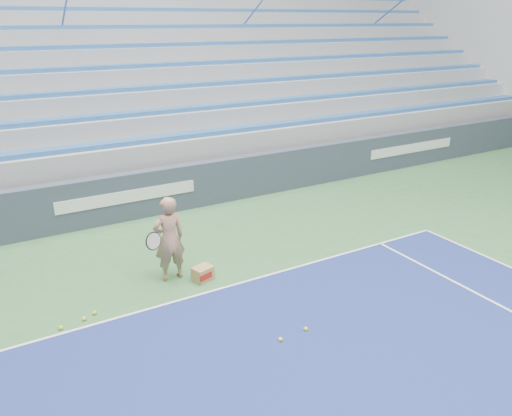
{
  "coord_description": "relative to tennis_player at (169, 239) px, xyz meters",
  "views": [
    {
      "loc": [
        -2.85,
        5.04,
        4.38
      ],
      "look_at": [
        1.42,
        12.38,
        1.15
      ],
      "focal_mm": 35.0,
      "sensor_mm": 36.0,
      "label": 1
    }
  ],
  "objects": [
    {
      "name": "ball_box",
      "position": [
        0.47,
        -0.33,
        -0.65
      ],
      "size": [
        0.4,
        0.35,
        0.26
      ],
      "color": "#A98351",
      "rests_on": "ground"
    },
    {
      "name": "tennis_player",
      "position": [
        0.0,
        0.0,
        0.0
      ],
      "size": [
        0.9,
        0.82,
        1.56
      ],
      "color": "tan",
      "rests_on": "ground"
    },
    {
      "name": "tennis_ball_3",
      "position": [
        -2.02,
        -0.66,
        -0.75
      ],
      "size": [
        0.07,
        0.07,
        0.07
      ],
      "primitive_type": "sphere",
      "color": "#DDEE30",
      "rests_on": "ground"
    },
    {
      "name": "sponsor_barrier",
      "position": [
        0.18,
        3.21,
        -0.23
      ],
      "size": [
        30.0,
        0.32,
        1.1
      ],
      "color": "#353F50",
      "rests_on": "ground"
    },
    {
      "name": "tennis_ball_0",
      "position": [
        0.68,
        -2.57,
        -0.75
      ],
      "size": [
        0.07,
        0.07,
        0.07
      ],
      "primitive_type": "sphere",
      "color": "#DDEE30",
      "rests_on": "ground"
    },
    {
      "name": "tennis_ball_4",
      "position": [
        -1.48,
        -0.5,
        -0.75
      ],
      "size": [
        0.07,
        0.07,
        0.07
      ],
      "primitive_type": "sphere",
      "color": "#DDEE30",
      "rests_on": "ground"
    },
    {
      "name": "tennis_ball_2",
      "position": [
        1.15,
        -2.54,
        -0.75
      ],
      "size": [
        0.07,
        0.07,
        0.07
      ],
      "primitive_type": "sphere",
      "color": "#DDEE30",
      "rests_on": "ground"
    },
    {
      "name": "bleachers",
      "position": [
        0.18,
        8.93,
        1.58
      ],
      "size": [
        31.0,
        9.15,
        7.3
      ],
      "color": "#96999F",
      "rests_on": "ground"
    },
    {
      "name": "tennis_ball_1",
      "position": [
        -1.66,
        -0.59,
        -0.75
      ],
      "size": [
        0.07,
        0.07,
        0.07
      ],
      "primitive_type": "sphere",
      "color": "#DDEE30",
      "rests_on": "ground"
    }
  ]
}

